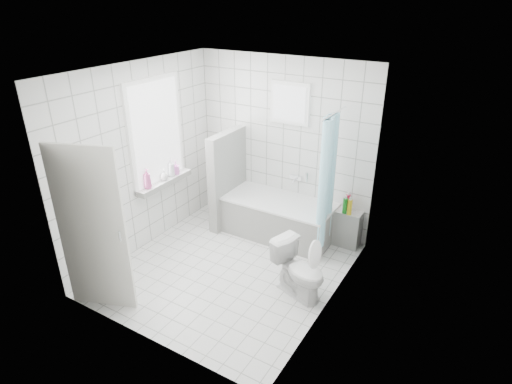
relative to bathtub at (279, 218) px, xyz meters
The scene contains 19 objects.
ground 1.17m from the bathtub, 97.71° to the right, with size 3.00×3.00×0.00m, color white.
ceiling 2.57m from the bathtub, 97.71° to the right, with size 3.00×3.00×0.00m, color white.
wall_back 1.09m from the bathtub, 112.10° to the left, with size 2.80×0.02×2.60m, color white.
wall_front 2.82m from the bathtub, 93.32° to the right, with size 2.80×0.02×2.60m, color white.
wall_left 2.17m from the bathtub, 144.07° to the right, with size 0.02×3.00×2.60m, color white.
wall_right 1.96m from the bathtub, 42.04° to the right, with size 0.02×3.00×2.60m, color white.
window_left 2.16m from the bathtub, 151.31° to the right, with size 0.01×0.90×1.40m, color white.
window_back 1.69m from the bathtub, 99.00° to the left, with size 0.50×0.01×0.50m, color white.
window_sill 1.77m from the bathtub, 150.57° to the right, with size 0.18×1.02×0.08m, color white.
door 2.76m from the bathtub, 112.67° to the right, with size 0.04×0.80×2.00m, color silver.
bathtub is the anchor object (origin of this frame).
partition_wall 1.00m from the bathtub, behind, with size 0.15×0.85×1.50m, color white.
tiled_ledge 1.01m from the bathtub, 14.62° to the left, with size 0.40×0.24×0.55m, color white.
toilet 1.42m from the bathtub, 51.81° to the right, with size 0.39×0.69×0.70m, color white.
curtain_rod 1.87m from the bathtub, ahead, with size 0.02×0.02×0.80m, color silver.
shower_curtain 1.12m from the bathtub, 11.57° to the right, with size 0.14×0.48×1.78m, color #56DEFF, non-canonical shape.
tub_faucet 0.66m from the bathtub, 73.38° to the left, with size 0.18×0.06×0.06m, color silver.
sill_bottles 1.84m from the bathtub, 149.35° to the right, with size 0.18×0.72×0.29m.
ledge_bottles 1.06m from the bathtub, 12.30° to the left, with size 0.14×0.18×0.24m.
Camera 1 is at (2.75, -3.90, 3.39)m, focal length 30.00 mm.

